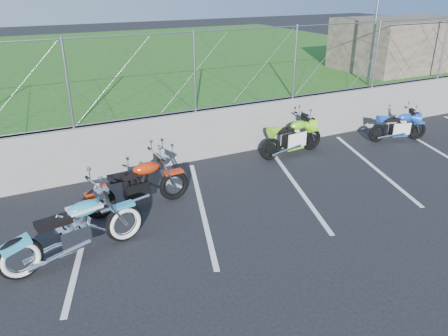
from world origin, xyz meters
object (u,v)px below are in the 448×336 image
sportbike_green (293,139)px  sportbike_blue (399,128)px  naked_orange (139,187)px  cruiser_turquoise (76,232)px

sportbike_green → sportbike_blue: (3.42, -0.50, -0.05)m
sportbike_green → sportbike_blue: bearing=-13.0°
sportbike_green → naked_orange: bearing=-171.6°
sportbike_blue → cruiser_turquoise: bearing=-152.0°
naked_orange → sportbike_blue: 8.03m
sportbike_blue → naked_orange: bearing=-158.8°
naked_orange → sportbike_green: 4.71m
cruiser_turquoise → naked_orange: cruiser_turquoise is taller
cruiser_turquoise → sportbike_green: bearing=9.8°
sportbike_green → cruiser_turquoise: bearing=-163.8°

